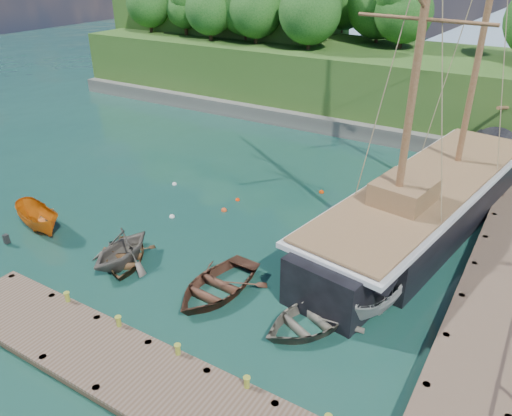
{
  "coord_description": "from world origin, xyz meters",
  "views": [
    {
      "loc": [
        11.69,
        -15.44,
        13.8
      ],
      "look_at": [
        -0.27,
        4.12,
        2.0
      ],
      "focal_mm": 35.0,
      "sensor_mm": 36.0,
      "label": 1
    }
  ],
  "objects_px": {
    "rowboat_3": "(310,325)",
    "schooner": "(425,207)",
    "rowboat_0": "(125,262)",
    "rowboat_2": "(217,292)",
    "motorboat_orange": "(41,229)",
    "rowboat_1": "(123,264)",
    "cabin_boat_white": "(375,310)"
  },
  "relations": [
    {
      "from": "rowboat_3",
      "to": "schooner",
      "type": "distance_m",
      "value": 11.25
    },
    {
      "from": "rowboat_0",
      "to": "rowboat_3",
      "type": "height_order",
      "value": "rowboat_3"
    },
    {
      "from": "rowboat_2",
      "to": "motorboat_orange",
      "type": "bearing_deg",
      "value": -174.57
    },
    {
      "from": "rowboat_1",
      "to": "cabin_boat_white",
      "type": "distance_m",
      "value": 12.3
    },
    {
      "from": "rowboat_1",
      "to": "rowboat_3",
      "type": "bearing_deg",
      "value": -0.96
    },
    {
      "from": "cabin_boat_white",
      "to": "schooner",
      "type": "relative_size",
      "value": 0.16
    },
    {
      "from": "rowboat_3",
      "to": "schooner",
      "type": "height_order",
      "value": "schooner"
    },
    {
      "from": "rowboat_0",
      "to": "cabin_boat_white",
      "type": "xyz_separation_m",
      "value": [
        11.9,
        2.93,
        0.0
      ]
    },
    {
      "from": "schooner",
      "to": "rowboat_3",
      "type": "bearing_deg",
      "value": -89.46
    },
    {
      "from": "rowboat_0",
      "to": "rowboat_2",
      "type": "xyz_separation_m",
      "value": [
        5.34,
        0.37,
        0.0
      ]
    },
    {
      "from": "rowboat_1",
      "to": "cabin_boat_white",
      "type": "height_order",
      "value": "rowboat_1"
    },
    {
      "from": "rowboat_0",
      "to": "motorboat_orange",
      "type": "xyz_separation_m",
      "value": [
        -6.43,
        -0.03,
        0.0
      ]
    },
    {
      "from": "rowboat_2",
      "to": "cabin_boat_white",
      "type": "distance_m",
      "value": 7.04
    },
    {
      "from": "rowboat_2",
      "to": "cabin_boat_white",
      "type": "bearing_deg",
      "value": 24.76
    },
    {
      "from": "rowboat_2",
      "to": "cabin_boat_white",
      "type": "height_order",
      "value": "cabin_boat_white"
    },
    {
      "from": "rowboat_1",
      "to": "rowboat_2",
      "type": "bearing_deg",
      "value": 0.71
    },
    {
      "from": "schooner",
      "to": "rowboat_1",
      "type": "bearing_deg",
      "value": -125.52
    },
    {
      "from": "rowboat_2",
      "to": "rowboat_3",
      "type": "relative_size",
      "value": 1.06
    },
    {
      "from": "motorboat_orange",
      "to": "schooner",
      "type": "bearing_deg",
      "value": -42.26
    },
    {
      "from": "rowboat_3",
      "to": "motorboat_orange",
      "type": "relative_size",
      "value": 1.12
    },
    {
      "from": "rowboat_0",
      "to": "rowboat_1",
      "type": "distance_m",
      "value": 0.17
    },
    {
      "from": "schooner",
      "to": "cabin_boat_white",
      "type": "bearing_deg",
      "value": -79.13
    },
    {
      "from": "rowboat_2",
      "to": "cabin_boat_white",
      "type": "xyz_separation_m",
      "value": [
        6.56,
        2.56,
        0.0
      ]
    },
    {
      "from": "rowboat_3",
      "to": "motorboat_orange",
      "type": "height_order",
      "value": "motorboat_orange"
    },
    {
      "from": "rowboat_0",
      "to": "rowboat_3",
      "type": "bearing_deg",
      "value": -32.73
    },
    {
      "from": "rowboat_0",
      "to": "rowboat_1",
      "type": "relative_size",
      "value": 1.03
    },
    {
      "from": "rowboat_0",
      "to": "schooner",
      "type": "xyz_separation_m",
      "value": [
        11.63,
        11.61,
        1.14
      ]
    },
    {
      "from": "rowboat_0",
      "to": "rowboat_2",
      "type": "bearing_deg",
      "value": -31.91
    },
    {
      "from": "cabin_boat_white",
      "to": "schooner",
      "type": "bearing_deg",
      "value": 101.48
    },
    {
      "from": "rowboat_1",
      "to": "cabin_boat_white",
      "type": "bearing_deg",
      "value": 9.52
    },
    {
      "from": "rowboat_3",
      "to": "cabin_boat_white",
      "type": "xyz_separation_m",
      "value": [
        1.93,
        2.38,
        0.0
      ]
    },
    {
      "from": "motorboat_orange",
      "to": "schooner",
      "type": "xyz_separation_m",
      "value": [
        18.06,
        11.65,
        1.14
      ]
    }
  ]
}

